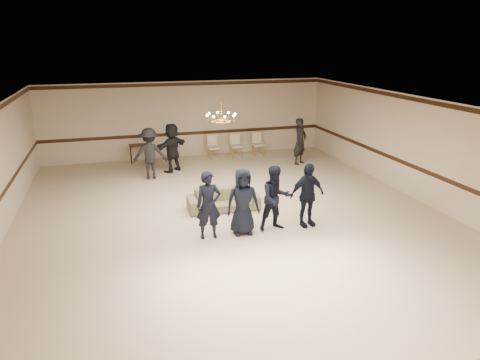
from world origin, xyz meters
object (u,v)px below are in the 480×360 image
at_px(chandelier, 221,110).
at_px(banquet_chair_mid, 236,146).
at_px(boy_a, 209,205).
at_px(settee, 223,200).
at_px(adult_right, 300,141).
at_px(banquet_chair_left, 213,147).
at_px(console_table, 141,153).
at_px(boy_b, 243,202).
at_px(adult_mid, 172,148).
at_px(adult_left, 150,154).
at_px(boy_d, 307,195).
at_px(boy_c, 276,198).
at_px(banquet_chair_right, 258,144).

distance_m(chandelier, banquet_chair_mid, 6.11).
xyz_separation_m(boy_a, settee, (0.83, 1.78, -0.57)).
relative_size(adult_right, banquet_chair_mid, 1.91).
distance_m(banquet_chair_left, console_table, 3.01).
xyz_separation_m(boy_b, adult_mid, (-0.94, 6.20, 0.05)).
xyz_separation_m(adult_left, adult_right, (6.00, 0.30, 0.00)).
xyz_separation_m(boy_d, banquet_chair_left, (-0.80, 7.61, -0.39)).
bearing_deg(adult_right, adult_left, 148.44).
distance_m(settee, banquet_chair_mid, 6.19).
xyz_separation_m(boy_b, boy_c, (0.90, 0.00, 0.00)).
bearing_deg(adult_right, banquet_chair_left, 115.83).
relative_size(banquet_chair_left, banquet_chair_right, 1.00).
bearing_deg(banquet_chair_left, boy_b, -99.39).
xyz_separation_m(adult_right, banquet_chair_right, (-1.17, 1.81, -0.44)).
bearing_deg(adult_left, boy_c, 122.62).
relative_size(boy_b, adult_mid, 0.94).
xyz_separation_m(banquet_chair_left, banquet_chair_right, (2.00, 0.00, 0.00)).
height_order(boy_d, settee, boy_d).
xyz_separation_m(boy_a, console_table, (-1.10, 7.81, -0.49)).
distance_m(boy_c, adult_left, 6.14).
xyz_separation_m(adult_left, banquet_chair_mid, (3.83, 2.11, -0.44)).
bearing_deg(banquet_chair_right, banquet_chair_left, 179.06).
bearing_deg(adult_right, adult_mid, 141.09).
xyz_separation_m(banquet_chair_left, banquet_chair_mid, (1.00, 0.00, 0.00)).
bearing_deg(adult_mid, settee, 63.00).
distance_m(boy_c, banquet_chair_mid, 7.70).
height_order(boy_c, console_table, boy_c).
xyz_separation_m(boy_d, settee, (-1.87, 1.78, -0.57)).
height_order(boy_d, banquet_chair_mid, boy_d).
bearing_deg(boy_a, adult_left, 101.55).
xyz_separation_m(adult_left, banquet_chair_right, (4.83, 2.11, -0.44)).
bearing_deg(adult_right, boy_a, -165.53).
height_order(banquet_chair_left, banquet_chair_right, same).
distance_m(boy_d, banquet_chair_right, 7.71).
height_order(boy_a, console_table, boy_a).
xyz_separation_m(boy_a, adult_right, (5.06, 5.80, 0.05)).
distance_m(boy_b, adult_right, 7.14).
relative_size(settee, adult_left, 1.13).
relative_size(boy_b, adult_left, 0.94).
xyz_separation_m(adult_mid, console_table, (-1.07, 1.61, -0.54)).
relative_size(chandelier, banquet_chair_right, 0.96).
xyz_separation_m(adult_mid, banquet_chair_mid, (2.93, 1.41, -0.44)).
height_order(adult_right, banquet_chair_right, adult_right).
height_order(settee, banquet_chair_right, banquet_chair_right).
bearing_deg(adult_mid, banquet_chair_right, 161.56).
bearing_deg(banquet_chair_right, banquet_chair_mid, 179.06).
height_order(chandelier, boy_a, chandelier).
distance_m(adult_mid, console_table, 2.01).
distance_m(boy_d, console_table, 8.70).
height_order(chandelier, console_table, chandelier).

